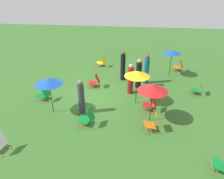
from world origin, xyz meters
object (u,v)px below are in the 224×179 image
at_px(deckchair_7, 102,62).
at_px(umbrella_3, 153,88).
at_px(deckchair_3, 44,94).
at_px(person_4, 123,66).
at_px(umbrella_0, 172,52).
at_px(deckchair_1, 179,66).
at_px(person_0, 130,80).
at_px(deckchair_6, 154,123).
at_px(deckchair_9, 198,88).
at_px(deckchair_0, 88,118).
at_px(person_3, 139,74).
at_px(umbrella_2, 137,74).
at_px(deckchair_5, 95,81).
at_px(person_1, 81,98).
at_px(person_2, 146,70).
at_px(deckchair_2, 151,104).
at_px(umbrella_1, 49,81).

distance_m(deckchair_7, umbrella_3, 7.17).
bearing_deg(deckchair_3, deckchair_7, 167.08).
bearing_deg(person_4, umbrella_0, 50.14).
height_order(deckchair_1, umbrella_3, umbrella_3).
bearing_deg(person_0, deckchair_6, -154.79).
height_order(deckchair_9, person_0, person_0).
distance_m(deckchair_9, person_4, 4.45).
height_order(deckchair_0, deckchair_7, same).
bearing_deg(person_3, umbrella_3, 46.46).
distance_m(deckchair_9, umbrella_2, 3.76).
bearing_deg(umbrella_0, umbrella_3, -15.29).
distance_m(deckchair_1, person_3, 3.94).
bearing_deg(deckchair_5, person_1, -7.03).
bearing_deg(person_0, person_2, -26.62).
relative_size(deckchair_1, deckchair_5, 1.04).
height_order(deckchair_2, umbrella_0, umbrella_0).
height_order(deckchair_3, deckchair_7, same).
xyz_separation_m(umbrella_1, person_4, (-4.10, 2.95, -0.72)).
xyz_separation_m(umbrella_2, person_4, (-2.77, -0.89, -0.73)).
bearing_deg(person_0, umbrella_0, -36.01).
relative_size(umbrella_2, umbrella_3, 0.99).
distance_m(deckchair_9, person_0, 3.67).
xyz_separation_m(person_0, person_4, (-1.73, -0.55, 0.08)).
distance_m(deckchair_1, person_2, 3.21).
bearing_deg(person_1, umbrella_2, -141.61).
distance_m(person_3, person_4, 1.35).
distance_m(deckchair_7, person_1, 6.06).
xyz_separation_m(deckchair_3, umbrella_3, (1.10, 5.36, 1.24)).
xyz_separation_m(deckchair_6, umbrella_2, (-2.12, -0.78, 1.24)).
distance_m(umbrella_0, person_1, 6.79).
relative_size(deckchair_5, person_2, 0.46).
bearing_deg(deckchair_3, deckchair_2, 96.22).
relative_size(deckchair_2, deckchair_6, 0.99).
relative_size(deckchair_3, umbrella_3, 0.48).
distance_m(deckchair_2, person_0, 2.03).
relative_size(umbrella_3, person_2, 0.98).
height_order(deckchair_0, deckchair_6, same).
relative_size(umbrella_2, person_1, 1.04).
relative_size(deckchair_6, umbrella_1, 0.48).
relative_size(umbrella_1, umbrella_3, 0.99).
bearing_deg(deckchair_1, deckchair_0, -18.77).
distance_m(deckchair_1, person_1, 7.89).
relative_size(umbrella_2, person_2, 0.97).
xyz_separation_m(deckchair_1, deckchair_3, (4.98, -7.51, 0.00)).
height_order(deckchair_7, deckchair_9, same).
distance_m(deckchair_0, person_3, 4.49).
bearing_deg(umbrella_3, deckchair_1, 160.52).
height_order(deckchair_6, person_4, person_4).
relative_size(deckchair_9, person_0, 0.49).
distance_m(deckchair_2, umbrella_1, 4.78).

